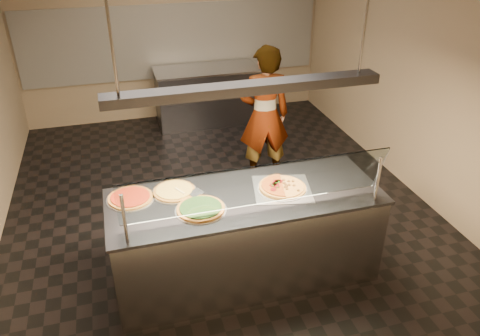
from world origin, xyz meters
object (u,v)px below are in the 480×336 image
object	(u,v)px
heat_lamp_housing	(246,88)
half_pizza_sausage	(293,185)
pizza_spatula	(186,191)
serving_counter	(245,236)
perforated_tray	(282,189)
pizza_spinach	(201,208)
half_pizza_pepperoni	(272,188)
pizza_tomato	(130,197)
sneeze_guard	(258,186)
prep_table	(207,95)
worker	(264,116)
pizza_cheese	(174,191)

from	to	relation	value
heat_lamp_housing	half_pizza_sausage	bearing A→B (deg)	1.35
pizza_spatula	serving_counter	bearing A→B (deg)	-18.13
perforated_tray	pizza_spinach	distance (m)	0.81
perforated_tray	half_pizza_pepperoni	distance (m)	0.11
pizza_tomato	pizza_spatula	world-z (taller)	pizza_spatula
perforated_tray	heat_lamp_housing	size ratio (longest dim) A/B	0.27
serving_counter	perforated_tray	xyz separation A→B (m)	(0.36, 0.01, 0.47)
serving_counter	sneeze_guard	world-z (taller)	sneeze_guard
heat_lamp_housing	sneeze_guard	bearing A→B (deg)	-90.00
sneeze_guard	pizza_spatula	bearing A→B (deg)	135.14
prep_table	worker	xyz separation A→B (m)	(0.29, -2.10, 0.44)
worker	heat_lamp_housing	xyz separation A→B (m)	(-0.78, -1.78, 1.04)
serving_counter	heat_lamp_housing	world-z (taller)	heat_lamp_housing
perforated_tray	prep_table	bearing A→B (deg)	88.08
serving_counter	pizza_spatula	world-z (taller)	pizza_spatula
pizza_spatula	heat_lamp_housing	world-z (taller)	heat_lamp_housing
sneeze_guard	pizza_cheese	world-z (taller)	sneeze_guard
half_pizza_sausage	prep_table	xyz separation A→B (m)	(0.03, 3.87, -0.49)
half_pizza_sausage	heat_lamp_housing	xyz separation A→B (m)	(-0.46, -0.01, 0.99)
pizza_spatula	worker	size ratio (longest dim) A/B	0.14
half_pizza_sausage	perforated_tray	bearing A→B (deg)	-179.87
pizza_tomato	heat_lamp_housing	xyz separation A→B (m)	(1.01, -0.23, 1.01)
half_pizza_pepperoni	worker	bearing A→B (deg)	73.49
pizza_spinach	pizza_tomato	bearing A→B (deg)	148.54
pizza_spinach	pizza_spatula	xyz separation A→B (m)	(-0.07, 0.29, 0.01)
half_pizza_pepperoni	heat_lamp_housing	bearing A→B (deg)	-177.37
perforated_tray	pizza_tomato	bearing A→B (deg)	170.86
serving_counter	sneeze_guard	xyz separation A→B (m)	(0.00, -0.34, 0.76)
prep_table	heat_lamp_housing	xyz separation A→B (m)	(-0.49, -3.88, 1.48)
prep_table	heat_lamp_housing	size ratio (longest dim) A/B	0.74
half_pizza_pepperoni	pizza_spinach	size ratio (longest dim) A/B	1.04
pizza_cheese	heat_lamp_housing	size ratio (longest dim) A/B	0.18
half_pizza_sausage	sneeze_guard	bearing A→B (deg)	-142.41
pizza_cheese	worker	bearing A→B (deg)	47.91
half_pizza_pepperoni	heat_lamp_housing	size ratio (longest dim) A/B	0.20
serving_counter	sneeze_guard	size ratio (longest dim) A/B	1.11
serving_counter	heat_lamp_housing	distance (m)	1.48
pizza_tomato	half_pizza_sausage	bearing A→B (deg)	-8.50
half_pizza_sausage	pizza_cheese	distance (m)	1.10
half_pizza_sausage	pizza_tomato	distance (m)	1.49
heat_lamp_housing	pizza_cheese	bearing A→B (deg)	158.85
prep_table	half_pizza_sausage	bearing A→B (deg)	-90.40
half_pizza_sausage	pizza_spinach	bearing A→B (deg)	-171.84
pizza_tomato	heat_lamp_housing	world-z (taller)	heat_lamp_housing
perforated_tray	half_pizza_sausage	bearing A→B (deg)	0.13
perforated_tray	pizza_spatula	distance (m)	0.89
serving_counter	worker	world-z (taller)	worker
pizza_spatula	perforated_tray	bearing A→B (deg)	-10.27
half_pizza_pepperoni	pizza_spatula	xyz separation A→B (m)	(-0.77, 0.16, -0.01)
serving_counter	heat_lamp_housing	size ratio (longest dim) A/B	1.09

